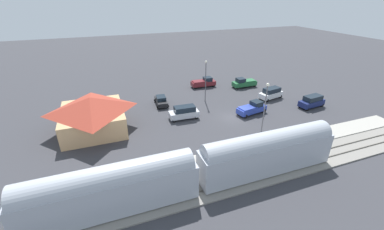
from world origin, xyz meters
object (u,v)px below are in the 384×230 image
object	(u,v)px
station_building	(92,113)
light_pole_near_platform	(265,105)
passenger_train	(111,188)
pedestrian_on_platform	(286,138)
suv_silver	(184,112)
sedan_black	(161,101)
light_pole_lot_center	(206,76)
suv_white	(271,93)
pickup_green	(244,83)
pickup_blue	(252,108)
pickup_maroon	(204,82)
suv_navy	(312,101)

from	to	relation	value
station_building	light_pole_near_platform	bearing A→B (deg)	-116.31
passenger_train	station_building	xyz separation A→B (m)	(18.00, 1.33, -0.12)
light_pole_near_platform	pedestrian_on_platform	bearing A→B (deg)	-152.83
suv_silver	sedan_black	bearing A→B (deg)	17.52
light_pole_near_platform	passenger_train	bearing A→B (deg)	107.69
light_pole_near_platform	light_pole_lot_center	xyz separation A→B (m)	(15.35, 2.26, -0.19)
suv_silver	suv_white	bearing A→B (deg)	-83.07
pickup_green	suv_white	bearing A→B (deg)	-169.34
passenger_train	light_pole_near_platform	world-z (taller)	light_pole_near_platform
passenger_train	light_pole_lot_center	world-z (taller)	light_pole_lot_center
suv_silver	sedan_black	size ratio (longest dim) A/B	1.08
passenger_train	pedestrian_on_platform	bearing A→B (deg)	-81.30
light_pole_lot_center	pickup_blue	bearing A→B (deg)	-145.64
sedan_black	pickup_blue	bearing A→B (deg)	-123.70
passenger_train	sedan_black	xyz separation A→B (m)	(23.44, -10.64, -1.98)
suv_white	suv_silver	world-z (taller)	same
passenger_train	light_pole_near_platform	distance (m)	22.50
passenger_train	sedan_black	distance (m)	25.82
pickup_maroon	suv_navy	bearing A→B (deg)	-140.43
passenger_train	station_building	bearing A→B (deg)	4.23
pickup_maroon	pickup_blue	size ratio (longest dim) A/B	0.96
pickup_maroon	suv_navy	distance (m)	22.35
suv_silver	light_pole_lot_center	xyz separation A→B (m)	(5.62, -6.24, 3.85)
light_pole_lot_center	passenger_train	bearing A→B (deg)	139.28
station_building	pickup_blue	world-z (taller)	station_building
pickup_green	light_pole_lot_center	bearing A→B (deg)	111.55
passenger_train	light_pole_lot_center	size ratio (longest dim) A/B	6.36
sedan_black	light_pole_lot_center	size ratio (longest dim) A/B	0.58
pedestrian_on_platform	suv_navy	distance (m)	16.19
pickup_maroon	station_building	bearing A→B (deg)	117.07
suv_silver	passenger_train	bearing A→B (deg)	142.19
pedestrian_on_platform	pickup_green	xyz separation A→B (m)	(23.10, -7.39, -0.25)
suv_white	light_pole_near_platform	bearing A→B (deg)	138.82
pickup_green	pedestrian_on_platform	bearing A→B (deg)	162.27
passenger_train	suv_white	size ratio (longest dim) A/B	9.78
suv_white	suv_silver	xyz separation A→B (m)	(-2.31, 19.03, 0.00)
sedan_black	light_pole_near_platform	bearing A→B (deg)	-147.31
station_building	pickup_maroon	distance (m)	26.34
suv_navy	sedan_black	size ratio (longest dim) A/B	1.10
pickup_maroon	light_pole_near_platform	size ratio (longest dim) A/B	0.65
pickup_green	sedan_black	size ratio (longest dim) A/B	1.17
light_pole_near_platform	light_pole_lot_center	distance (m)	15.52
pedestrian_on_platform	station_building	bearing A→B (deg)	59.25
suv_white	suv_silver	size ratio (longest dim) A/B	1.04
suv_navy	sedan_black	bearing A→B (deg)	67.36
suv_silver	sedan_black	distance (m)	7.25
suv_navy	light_pole_near_platform	bearing A→B (deg)	111.58
light_pole_near_platform	light_pole_lot_center	bearing A→B (deg)	8.36
pedestrian_on_platform	suv_navy	bearing A→B (deg)	-55.33
suv_silver	pedestrian_on_platform	bearing A→B (deg)	-141.95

